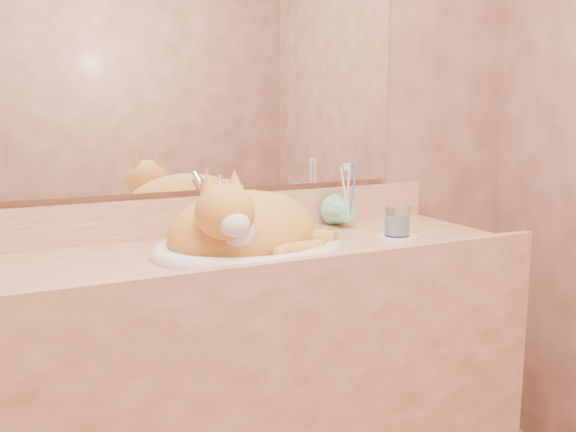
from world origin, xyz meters
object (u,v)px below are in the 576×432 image
toothbrush_cup (349,214)px  cat (243,225)px  sink_basin (249,222)px  soap_dispenser (265,211)px  vanity_counter (242,397)px  water_glass (397,221)px

toothbrush_cup → cat: bearing=-160.7°
sink_basin → toothbrush_cup: (0.41, 0.15, -0.03)m
soap_dispenser → vanity_counter: bearing=-138.8°
sink_basin → soap_dispenser: soap_dispenser is taller
vanity_counter → soap_dispenser: soap_dispenser is taller
cat → soap_dispenser: 0.17m
soap_dispenser → sink_basin: bearing=-129.3°
vanity_counter → cat: cat is taller
water_glass → soap_dispenser: bearing=155.7°
soap_dispenser → toothbrush_cup: soap_dispenser is taller
toothbrush_cup → water_glass: (0.05, -0.19, 0.01)m
vanity_counter → toothbrush_cup: toothbrush_cup is taller
vanity_counter → sink_basin: (0.02, -0.02, 0.51)m
sink_basin → water_glass: (0.46, -0.04, -0.03)m
cat → toothbrush_cup: bearing=11.0°
vanity_counter → cat: 0.50m
sink_basin → soap_dispenser: size_ratio=3.04×
soap_dispenser → water_glass: (0.36, -0.16, -0.03)m
sink_basin → soap_dispenser: bearing=52.8°
vanity_counter → cat: (0.00, -0.02, 0.50)m
toothbrush_cup → sink_basin: bearing=-159.7°
cat → toothbrush_cup: size_ratio=4.23×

